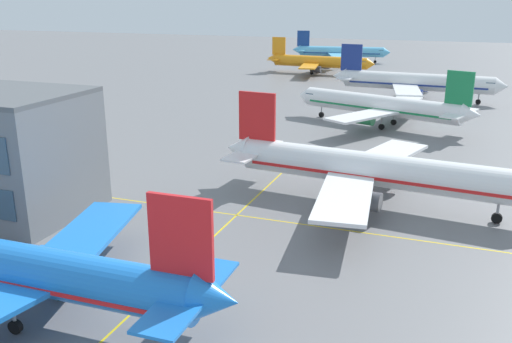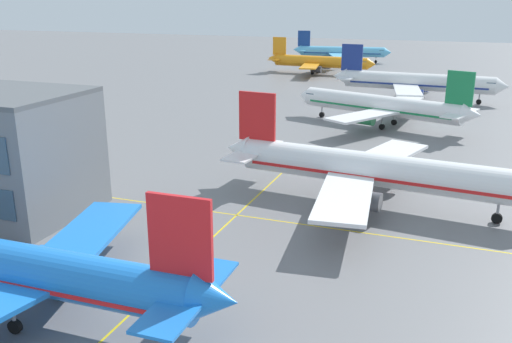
{
  "view_description": "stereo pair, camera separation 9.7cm",
  "coord_description": "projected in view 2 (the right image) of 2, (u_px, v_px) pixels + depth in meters",
  "views": [
    {
      "loc": [
        21.91,
        -19.88,
        23.21
      ],
      "look_at": [
        1.13,
        36.7,
        4.26
      ],
      "focal_mm": 39.37,
      "sensor_mm": 36.0,
      "label": 1
    },
    {
      "loc": [
        22.0,
        -19.85,
        23.21
      ],
      "look_at": [
        1.13,
        36.7,
        4.26
      ],
      "focal_mm": 39.37,
      "sensor_mm": 36.0,
      "label": 2
    }
  ],
  "objects": [
    {
      "name": "airliner_front_gate",
      "position": [
        18.0,
        267.0,
        41.9
      ],
      "size": [
        35.78,
        30.96,
        11.16
      ],
      "color": "blue",
      "rests_on": "ground"
    },
    {
      "name": "airliner_third_row",
      "position": [
        382.0,
        106.0,
        103.02
      ],
      "size": [
        35.43,
        30.3,
        11.3
      ],
      "color": "white",
      "rests_on": "ground"
    },
    {
      "name": "taxiway_markings",
      "position": [
        155.0,
        291.0,
        46.12
      ],
      "size": [
        168.13,
        78.26,
        0.01
      ],
      "color": "yellow",
      "rests_on": "ground"
    },
    {
      "name": "airliner_second_row",
      "position": [
        372.0,
        170.0,
        64.39
      ],
      "size": [
        38.55,
        33.07,
        11.98
      ],
      "color": "white",
      "rests_on": "ground"
    },
    {
      "name": "airliner_far_left_stand",
      "position": [
        415.0,
        82.0,
        128.96
      ],
      "size": [
        39.41,
        34.01,
        12.26
      ],
      "color": "white",
      "rests_on": "ground"
    },
    {
      "name": "airliner_far_right_stand",
      "position": [
        319.0,
        62.0,
        172.66
      ],
      "size": [
        34.65,
        29.84,
        10.77
      ],
      "color": "orange",
      "rests_on": "ground"
    },
    {
      "name": "airliner_distant_taxiway",
      "position": [
        341.0,
        52.0,
        202.98
      ],
      "size": [
        35.44,
        30.32,
        11.02
      ],
      "color": "#5BB7E5",
      "rests_on": "ground"
    }
  ]
}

